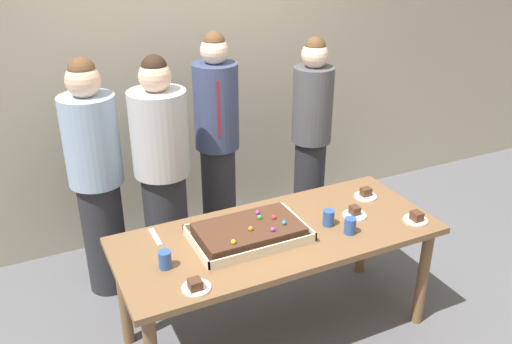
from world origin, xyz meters
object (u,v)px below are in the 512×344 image
(cake_server_utensil, at_px, (155,237))
(party_table, at_px, (278,245))
(drink_cup_middle, at_px, (165,260))
(person_serving_front, at_px, (97,178))
(person_striped_tie_right, at_px, (217,147))
(sheet_cake, at_px, (249,232))
(person_far_right_suit, at_px, (311,139))
(plated_slice_far_right, at_px, (355,213))
(plated_slice_near_left, at_px, (196,286))
(drink_cup_nearest, at_px, (329,218))
(drink_cup_far_end, at_px, (350,226))
(person_green_shirt_behind, at_px, (163,177))
(plated_slice_far_left, at_px, (416,218))
(plated_slice_near_right, at_px, (366,194))

(cake_server_utensil, bearing_deg, party_table, -21.49)
(drink_cup_middle, height_order, person_serving_front, person_serving_front)
(person_striped_tie_right, bearing_deg, sheet_cake, 0.03)
(person_far_right_suit, bearing_deg, plated_slice_far_right, 31.79)
(plated_slice_near_left, distance_m, person_serving_front, 1.28)
(drink_cup_nearest, height_order, drink_cup_far_end, same)
(sheet_cake, relative_size, person_green_shirt_behind, 0.39)
(plated_slice_far_right, height_order, drink_cup_nearest, drink_cup_nearest)
(drink_cup_middle, relative_size, person_serving_front, 0.06)
(plated_slice_far_right, distance_m, person_serving_front, 1.71)
(plated_slice_far_left, height_order, drink_cup_far_end, drink_cup_far_end)
(person_serving_front, xyz_separation_m, person_striped_tie_right, (0.89, 0.04, 0.05))
(sheet_cake, xyz_separation_m, person_striped_tie_right, (0.21, 0.98, 0.13))
(drink_cup_middle, xyz_separation_m, person_green_shirt_behind, (0.25, 0.84, 0.07))
(drink_cup_nearest, xyz_separation_m, person_green_shirt_behind, (-0.77, 0.84, 0.07))
(drink_cup_far_end, distance_m, person_striped_tie_right, 1.25)
(plated_slice_near_right, relative_size, person_striped_tie_right, 0.09)
(plated_slice_far_right, distance_m, person_green_shirt_behind, 1.28)
(plated_slice_far_right, xyz_separation_m, person_serving_front, (-1.39, 0.99, 0.11))
(plated_slice_near_right, distance_m, plated_slice_far_left, 0.41)
(plated_slice_near_left, distance_m, person_green_shirt_behind, 1.11)
(drink_cup_far_end, distance_m, person_green_shirt_behind, 1.29)
(sheet_cake, relative_size, person_serving_front, 0.39)
(plated_slice_far_left, bearing_deg, party_table, 163.36)
(party_table, bearing_deg, person_far_right_suit, 50.04)
(plated_slice_near_left, xyz_separation_m, drink_cup_nearest, (0.94, 0.25, 0.03))
(person_serving_front, bearing_deg, sheet_cake, 0.02)
(plated_slice_far_right, relative_size, person_serving_front, 0.09)
(sheet_cake, bearing_deg, person_striped_tie_right, 78.21)
(drink_cup_far_end, bearing_deg, person_striped_tie_right, 106.70)
(plated_slice_near_left, bearing_deg, sheet_cake, 35.67)
(plated_slice_near_right, distance_m, cake_server_utensil, 1.42)
(drink_cup_middle, bearing_deg, plated_slice_near_left, -71.74)
(sheet_cake, height_order, plated_slice_near_right, sheet_cake)
(plated_slice_far_left, height_order, drink_cup_middle, drink_cup_middle)
(person_green_shirt_behind, relative_size, person_far_right_suit, 1.01)
(drink_cup_far_end, bearing_deg, drink_cup_nearest, 115.21)
(plated_slice_near_left, xyz_separation_m, plated_slice_far_left, (1.45, 0.05, 0.00))
(drink_cup_nearest, bearing_deg, drink_cup_middle, 179.93)
(sheet_cake, bearing_deg, drink_cup_far_end, -20.15)
(drink_cup_middle, xyz_separation_m, person_striped_tie_right, (0.73, 1.05, 0.12))
(person_far_right_suit, bearing_deg, drink_cup_far_end, 26.91)
(party_table, relative_size, plated_slice_far_left, 12.89)
(plated_slice_far_right, relative_size, person_striped_tie_right, 0.09)
(party_table, bearing_deg, person_serving_front, 132.07)
(plated_slice_far_left, xyz_separation_m, drink_cup_far_end, (-0.45, 0.06, 0.03))
(drink_cup_middle, bearing_deg, person_green_shirt_behind, 73.48)
(person_far_right_suit, bearing_deg, sheet_cake, 0.02)
(plated_slice_near_left, height_order, person_serving_front, person_serving_front)
(sheet_cake, relative_size, person_far_right_suit, 0.40)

